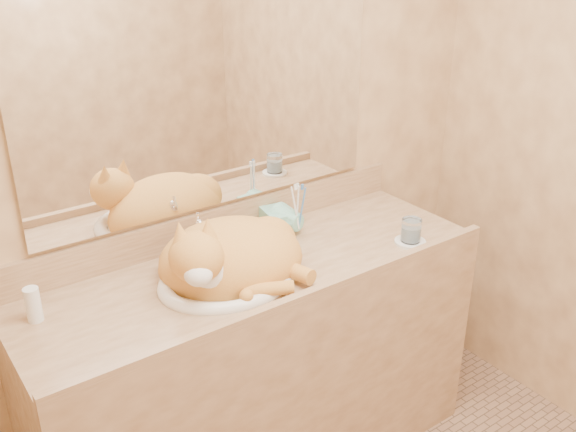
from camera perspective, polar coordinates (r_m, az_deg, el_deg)
wall_back at (r=2.21m, az=-6.93°, el=7.43°), size 2.40×0.02×2.50m
vanity_counter at (r=2.39m, az=-2.57°, el=-13.49°), size 1.60×0.55×0.85m
mirror at (r=2.16m, az=-6.97°, el=10.90°), size 1.30×0.02×0.80m
sink_basin at (r=2.05m, az=-5.41°, el=-4.01°), size 0.46×0.38×0.14m
faucet at (r=2.18m, az=-7.78°, el=-1.98°), size 0.08×0.12×0.16m
cat at (r=2.05m, az=-5.35°, el=-3.43°), size 0.57×0.51×0.26m
soap_dispenser at (r=2.29m, az=-0.39°, el=0.13°), size 0.10×0.10×0.19m
toothbrush_cup at (r=2.32m, az=0.97°, el=-0.74°), size 0.13×0.13×0.10m
toothbrushes at (r=2.29m, az=0.99°, el=0.94°), size 0.03×0.03×0.21m
saucer at (r=2.34m, az=10.80°, el=-2.28°), size 0.11×0.11×0.01m
water_glass at (r=2.32m, az=10.89°, el=-1.25°), size 0.07×0.07×0.08m
lotion_bottle at (r=1.99m, az=-21.71°, el=-7.33°), size 0.04×0.04×0.11m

